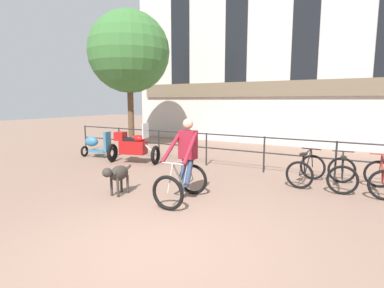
% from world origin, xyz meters
% --- Properties ---
extents(ground_plane, '(60.00, 60.00, 0.00)m').
position_xyz_m(ground_plane, '(0.00, 0.00, 0.00)').
color(ground_plane, '#846656').
extents(canal_railing, '(15.05, 0.05, 1.05)m').
position_xyz_m(canal_railing, '(-0.00, 5.20, 0.71)').
color(canal_railing, '#232326').
rests_on(canal_railing, ground_plane).
extents(building_facade, '(18.00, 0.72, 10.22)m').
position_xyz_m(building_facade, '(0.00, 10.99, 5.09)').
color(building_facade, beige).
rests_on(building_facade, ground_plane).
extents(cyclist_with_bike, '(0.77, 1.22, 1.70)m').
position_xyz_m(cyclist_with_bike, '(-0.72, 1.98, 0.76)').
color(cyclist_with_bike, black).
rests_on(cyclist_with_bike, ground_plane).
extents(dog, '(0.30, 0.91, 0.68)m').
position_xyz_m(dog, '(-2.14, 1.50, 0.48)').
color(dog, '#332D28').
rests_on(dog, ground_plane).
extents(parked_motorcycle, '(1.80, 1.03, 1.35)m').
position_xyz_m(parked_motorcycle, '(-4.15, 4.29, 0.56)').
color(parked_motorcycle, black).
rests_on(parked_motorcycle, ground_plane).
extents(parked_bicycle_near_lamp, '(0.80, 1.19, 0.86)m').
position_xyz_m(parked_bicycle_near_lamp, '(1.27, 4.54, 0.36)').
color(parked_bicycle_near_lamp, black).
rests_on(parked_bicycle_near_lamp, ground_plane).
extents(parked_bicycle_mid_left, '(0.75, 1.16, 0.86)m').
position_xyz_m(parked_bicycle_mid_left, '(2.08, 4.54, 0.36)').
color(parked_bicycle_mid_left, black).
rests_on(parked_bicycle_mid_left, ground_plane).
extents(parked_bicycle_mid_right, '(0.74, 1.16, 0.86)m').
position_xyz_m(parked_bicycle_mid_right, '(2.88, 4.54, 0.36)').
color(parked_bicycle_mid_right, black).
rests_on(parked_bicycle_mid_right, ground_plane).
extents(parked_scooter, '(1.33, 0.63, 0.96)m').
position_xyz_m(parked_scooter, '(-5.95, 4.39, 0.46)').
color(parked_scooter, black).
rests_on(parked_scooter, ground_plane).
extents(tree_canalside_left, '(3.44, 3.44, 5.83)m').
position_xyz_m(tree_canalside_left, '(-6.44, 6.82, 4.10)').
color(tree_canalside_left, brown).
rests_on(tree_canalside_left, ground_plane).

